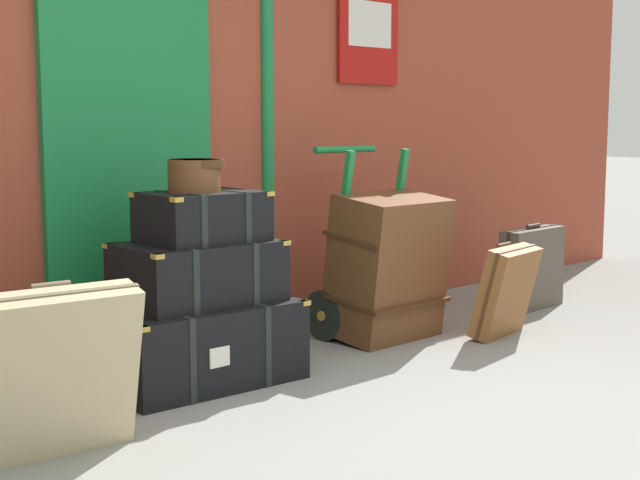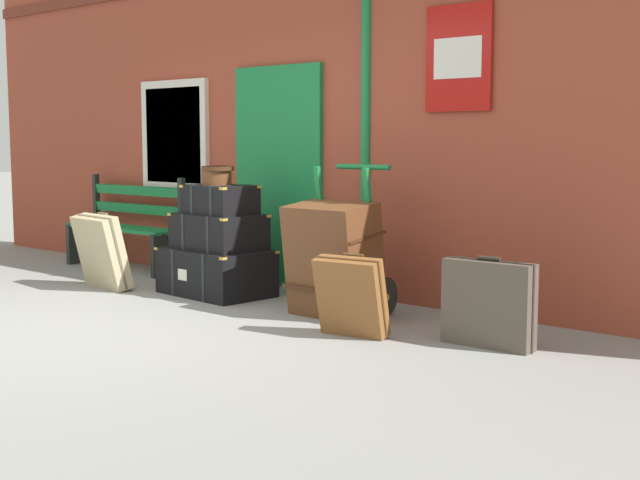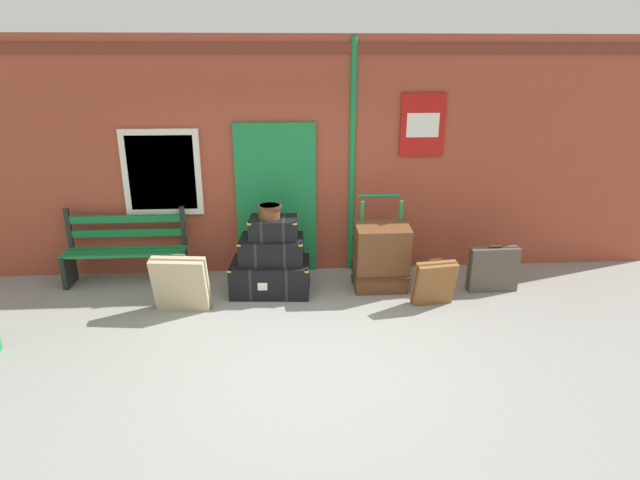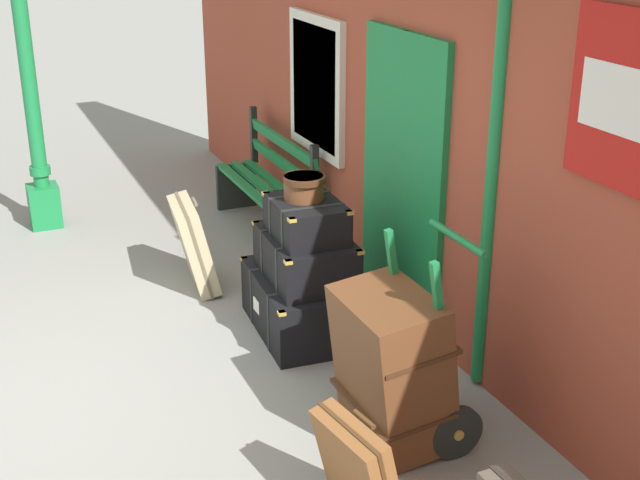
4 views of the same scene
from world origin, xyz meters
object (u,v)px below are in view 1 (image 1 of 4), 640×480
(steamer_trunk_top, at_px, (202,217))
(suitcase_caramel, at_px, (57,373))
(suitcase_oxblood, at_px, (532,269))
(round_hatbox, at_px, (195,173))
(steamer_trunk_base, at_px, (198,343))
(suitcase_cream, at_px, (506,291))
(porters_trolley, at_px, (367,292))
(steamer_trunk_middle, at_px, (198,272))
(large_brown_trunk, at_px, (388,266))

(steamer_trunk_top, distance_m, suitcase_caramel, 1.32)
(suitcase_oxblood, bearing_deg, round_hatbox, 176.87)
(steamer_trunk_base, distance_m, suitcase_oxblood, 2.90)
(steamer_trunk_top, xyz_separation_m, suitcase_cream, (1.96, -0.54, -0.58))
(suitcase_oxblood, bearing_deg, steamer_trunk_top, 176.82)
(round_hatbox, height_order, porters_trolley, porters_trolley)
(steamer_trunk_base, relative_size, round_hatbox, 3.56)
(steamer_trunk_middle, bearing_deg, steamer_trunk_top, -11.93)
(suitcase_cream, bearing_deg, suitcase_caramel, 179.25)
(suitcase_caramel, bearing_deg, round_hatbox, 25.34)
(porters_trolley, bearing_deg, suitcase_cream, -48.92)
(large_brown_trunk, bearing_deg, suitcase_cream, -40.29)
(steamer_trunk_top, xyz_separation_m, round_hatbox, (-0.04, 0.00, 0.23))
(steamer_trunk_top, distance_m, suitcase_cream, 2.11)
(suitcase_caramel, bearing_deg, steamer_trunk_base, 25.02)
(suitcase_oxblood, bearing_deg, suitcase_cream, -156.45)
(round_hatbox, bearing_deg, large_brown_trunk, -2.29)
(steamer_trunk_middle, height_order, suitcase_cream, steamer_trunk_middle)
(suitcase_oxblood, xyz_separation_m, suitcase_cream, (-0.89, -0.39, -0.00))
(steamer_trunk_middle, relative_size, suitcase_cream, 1.40)
(steamer_trunk_base, distance_m, large_brown_trunk, 1.46)
(round_hatbox, bearing_deg, steamer_trunk_base, -130.74)
(steamer_trunk_middle, xyz_separation_m, suitcase_oxblood, (2.87, -0.16, -0.28))
(suitcase_oxblood, height_order, suitcase_caramel, suitcase_caramel)
(large_brown_trunk, distance_m, suitcase_cream, 0.77)
(round_hatbox, xyz_separation_m, suitcase_oxblood, (2.89, -0.16, -0.80))
(steamer_trunk_base, relative_size, suitcase_cream, 1.75)
(steamer_trunk_top, xyz_separation_m, porters_trolley, (1.38, 0.12, -0.60))
(large_brown_trunk, relative_size, suitcase_caramel, 1.28)
(steamer_trunk_middle, distance_m, round_hatbox, 0.52)
(steamer_trunk_top, height_order, suitcase_cream, steamer_trunk_top)
(steamer_trunk_base, bearing_deg, suitcase_cream, -14.84)
(steamer_trunk_middle, relative_size, steamer_trunk_top, 1.34)
(large_brown_trunk, distance_m, suitcase_oxblood, 1.48)
(porters_trolley, bearing_deg, steamer_trunk_base, -174.93)
(steamer_trunk_middle, relative_size, porters_trolley, 0.70)
(steamer_trunk_base, distance_m, round_hatbox, 0.89)
(steamer_trunk_base, bearing_deg, large_brown_trunk, -1.79)
(round_hatbox, height_order, suitcase_caramel, round_hatbox)
(suitcase_caramel, bearing_deg, steamer_trunk_middle, 25.33)
(steamer_trunk_base, distance_m, suitcase_cream, 2.08)
(porters_trolley, height_order, suitcase_cream, porters_trolley)
(steamer_trunk_base, distance_m, steamer_trunk_top, 0.66)
(steamer_trunk_middle, bearing_deg, round_hatbox, -155.88)
(steamer_trunk_middle, height_order, steamer_trunk_top, steamer_trunk_top)
(steamer_trunk_middle, relative_size, round_hatbox, 2.85)
(steamer_trunk_base, relative_size, suitcase_caramel, 1.46)
(porters_trolley, xyz_separation_m, large_brown_trunk, (0.00, -0.17, 0.19))
(steamer_trunk_middle, relative_size, suitcase_caramel, 1.17)
(steamer_trunk_base, distance_m, porters_trolley, 1.44)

